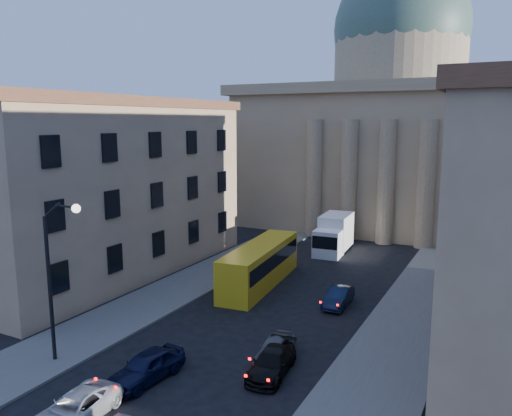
{
  "coord_description": "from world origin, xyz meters",
  "views": [
    {
      "loc": [
        13.75,
        -9.31,
        12.84
      ],
      "look_at": [
        -0.32,
        17.8,
        7.5
      ],
      "focal_mm": 35.0,
      "sensor_mm": 36.0,
      "label": 1
    }
  ],
  "objects_px": {
    "box_truck": "(334,235)",
    "street_lamp": "(55,269)",
    "car_left_near": "(147,366)",
    "city_bus": "(260,263)"
  },
  "relations": [
    {
      "from": "box_truck",
      "to": "street_lamp",
      "type": "bearing_deg",
      "value": -104.7
    },
    {
      "from": "city_bus",
      "to": "box_truck",
      "type": "relative_size",
      "value": 1.73
    },
    {
      "from": "city_bus",
      "to": "box_truck",
      "type": "distance_m",
      "value": 12.52
    },
    {
      "from": "street_lamp",
      "to": "car_left_near",
      "type": "distance_m",
      "value": 6.94
    },
    {
      "from": "box_truck",
      "to": "car_left_near",
      "type": "bearing_deg",
      "value": -94.57
    },
    {
      "from": "car_left_near",
      "to": "box_truck",
      "type": "relative_size",
      "value": 0.64
    },
    {
      "from": "city_bus",
      "to": "street_lamp",
      "type": "bearing_deg",
      "value": -107.72
    },
    {
      "from": "car_left_near",
      "to": "city_bus",
      "type": "bearing_deg",
      "value": 102.09
    },
    {
      "from": "car_left_near",
      "to": "city_bus",
      "type": "relative_size",
      "value": 0.37
    },
    {
      "from": "street_lamp",
      "to": "box_truck",
      "type": "height_order",
      "value": "street_lamp"
    }
  ]
}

